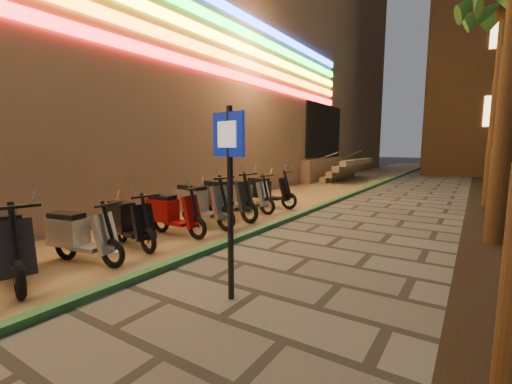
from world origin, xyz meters
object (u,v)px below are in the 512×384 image
Objects in this scene: scooter_10 at (246,195)px; scooter_7 at (171,213)px; scooter_6 at (128,222)px; scooter_5 at (78,235)px; scooter_9 at (225,198)px; pedestrian_sign at (229,177)px; scooter_4 at (10,244)px; scooter_8 at (200,203)px; scooter_11 at (266,191)px.

scooter_7 is at bearing -82.91° from scooter_10.
scooter_6 is at bearing -84.21° from scooter_10.
scooter_5 is at bearing -89.19° from scooter_7.
scooter_7 is at bearing -81.71° from scooter_9.
scooter_5 is 4.09m from scooter_9.
pedestrian_sign is at bearing -52.12° from scooter_10.
scooter_4 is 0.95× the size of scooter_9.
scooter_11 is (0.02, 3.09, -0.04)m from scooter_8.
scooter_11 is (0.01, 2.11, -0.04)m from scooter_9.
scooter_6 is at bearing -83.11° from scooter_9.
scooter_10 is 0.97× the size of scooter_11.
scooter_9 is at bearing 106.50° from scooter_4.
scooter_8 is (-0.10, 3.11, 0.09)m from scooter_5.
pedestrian_sign reaches higher than scooter_9.
scooter_7 is at bearing 159.40° from pedestrian_sign.
scooter_5 is 0.98× the size of scooter_6.
scooter_8 is at bearing -83.17° from scooter_9.
scooter_9 is at bearing 79.85° from scooter_5.
scooter_8 is 3.09m from scooter_11.
scooter_11 is at bearing 89.38° from scooter_7.
scooter_6 is at bearing 107.66° from scooter_4.
scooter_4 is at bearing -84.49° from scooter_8.
scooter_8 reaches higher than scooter_6.
scooter_5 is 0.93× the size of scooter_10.
scooter_11 is at bearing 79.36° from scooter_5.
scooter_9 is at bearing 94.47° from scooter_8.
scooter_11 reaches higher than scooter_5.
scooter_10 is at bearing 100.25° from scooter_6.
scooter_11 reaches higher than scooter_10.
scooter_8 is (-0.02, 4.08, 0.01)m from scooter_4.
scooter_6 is 4.14m from scooter_10.
pedestrian_sign is 6.75m from scooter_11.
scooter_7 is (-0.06, 2.13, 0.02)m from scooter_5.
scooter_7 is 3.07m from scooter_10.
scooter_6 is 0.92× the size of scooter_11.
scooter_7 is (-3.05, 1.85, -1.09)m from pedestrian_sign.
scooter_4 is at bearing -82.33° from scooter_9.
scooter_8 is at bearing 99.10° from scooter_6.
scooter_9 reaches higher than scooter_4.
scooter_8 reaches higher than scooter_7.
scooter_6 is at bearing -94.13° from scooter_7.
scooter_5 is 0.83× the size of scooter_9.
pedestrian_sign is 1.43× the size of scooter_11.
scooter_5 is at bearing -81.21° from scooter_9.
scooter_11 is at bearing 97.37° from scooter_9.
pedestrian_sign reaches higher than scooter_11.
scooter_4 is 5.05m from scooter_9.
scooter_4 is 2.03m from scooter_6.
pedestrian_sign is at bearing -43.53° from scooter_9.
scooter_6 is (-3.11, 0.79, -1.10)m from pedestrian_sign.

